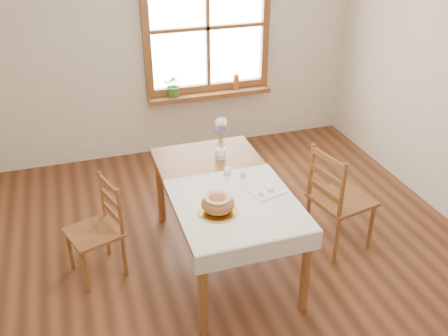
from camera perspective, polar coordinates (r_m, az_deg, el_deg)
The scene contains 18 objects.
ground at distance 4.19m, azimuth 1.29°, elevation -12.76°, with size 5.00×5.00×0.00m, color brown.
room_walls at distance 3.30m, azimuth 1.62°, elevation 9.85°, with size 4.60×5.10×2.65m.
window at distance 5.77m, azimuth -1.92°, elevation 15.73°, with size 1.46×0.08×1.46m.
window_sill at distance 5.94m, azimuth -1.61°, elevation 8.44°, with size 1.46×0.20×0.05m.
dining_table at distance 4.01m, azimuth 0.00°, elevation -2.93°, with size 0.90×1.60×0.75m.
table_linen at distance 3.72m, azimuth 1.43°, elevation -4.14°, with size 0.91×0.99×0.01m, color silver.
chair_left at distance 4.14m, azimuth -14.69°, elevation -7.01°, with size 0.39×0.41×0.83m, color brown, non-canonical shape.
chair_right at distance 4.40m, azimuth 13.34°, elevation -3.33°, with size 0.46×0.48×0.98m, color brown, non-canonical shape.
bread_plate at distance 3.62m, azimuth -0.70°, elevation -4.93°, with size 0.28×0.28×0.02m, color white.
bread_loaf at distance 3.58m, azimuth -0.71°, elevation -3.95°, with size 0.24×0.24×0.13m, color #A36539.
egg_napkin at distance 3.86m, azimuth 4.82°, elevation -2.66°, with size 0.24×0.20×0.01m, color silver.
eggs at distance 3.85m, azimuth 4.84°, elevation -2.33°, with size 0.19×0.17×0.04m, color white, non-canonical shape.
salt_shaker at distance 4.01m, azimuth 0.40°, elevation -0.48°, with size 0.05×0.05×0.10m, color white.
pepper_shaker at distance 4.00m, azimuth 2.19°, elevation -0.71°, with size 0.05×0.05×0.09m, color white.
flower_vase at distance 4.31m, azimuth -0.43°, elevation 1.58°, with size 0.09×0.09×0.10m, color white.
lavender_bouquet at distance 4.23m, azimuth -0.44°, elevation 3.88°, with size 0.15×0.15×0.29m, color #675394, non-canonical shape.
potted_plant at distance 5.79m, azimuth -5.74°, elevation 9.11°, with size 0.24×0.26×0.20m, color #417B31.
amber_bottle at distance 5.99m, azimuth 1.41°, elevation 9.85°, with size 0.07×0.07×0.19m, color #A95E1F.
Camera 1 is at (-1.04, -2.93, 2.80)m, focal length 40.00 mm.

